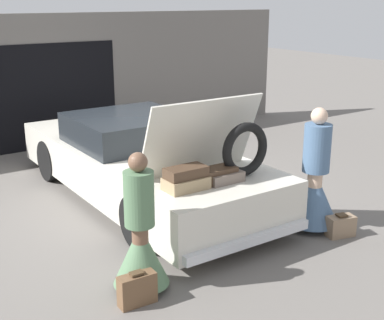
# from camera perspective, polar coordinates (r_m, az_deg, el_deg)

# --- Properties ---
(ground_plane) EXTENTS (40.00, 40.00, 0.00)m
(ground_plane) POSITION_cam_1_polar(r_m,az_deg,el_deg) (8.74, -5.43, -3.90)
(ground_plane) COLOR slate
(garage_wall_back) EXTENTS (12.00, 0.14, 2.80)m
(garage_wall_back) POSITION_cam_1_polar(r_m,az_deg,el_deg) (11.77, -14.69, 8.06)
(garage_wall_back) COLOR slate
(garage_wall_back) RESTS_ON ground_plane
(car) EXTENTS (2.04, 5.42, 1.89)m
(car) POSITION_cam_1_polar(r_m,az_deg,el_deg) (8.54, -5.52, -0.13)
(car) COLOR silver
(car) RESTS_ON ground_plane
(person_left) EXTENTS (0.62, 0.62, 1.58)m
(person_left) POSITION_cam_1_polar(r_m,az_deg,el_deg) (5.88, -5.53, -8.77)
(person_left) COLOR brown
(person_left) RESTS_ON ground_plane
(person_right) EXTENTS (0.70, 0.70, 1.71)m
(person_right) POSITION_cam_1_polar(r_m,az_deg,el_deg) (7.54, 12.92, -2.82)
(person_right) COLOR beige
(person_right) RESTS_ON ground_plane
(suitcase_beside_left_person) EXTENTS (0.41, 0.17, 0.38)m
(suitcase_beside_left_person) POSITION_cam_1_polar(r_m,az_deg,el_deg) (5.78, -5.87, -13.55)
(suitcase_beside_left_person) COLOR brown
(suitcase_beside_left_person) RESTS_ON ground_plane
(suitcase_beside_right_person) EXTENTS (0.41, 0.28, 0.32)m
(suitcase_beside_right_person) POSITION_cam_1_polar(r_m,az_deg,el_deg) (7.54, 15.57, -6.80)
(suitcase_beside_right_person) COLOR #8C7259
(suitcase_beside_right_person) RESTS_ON ground_plane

